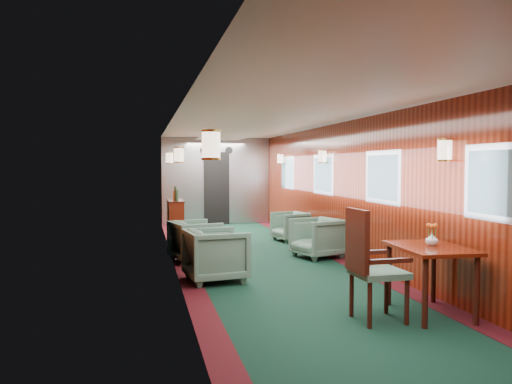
% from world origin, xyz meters
% --- Properties ---
extents(room, '(12.00, 12.10, 2.40)m').
position_xyz_m(room, '(0.00, 0.00, 1.63)').
color(room, black).
rests_on(room, ground).
extents(bulkhead, '(2.98, 0.17, 2.39)m').
position_xyz_m(bulkhead, '(0.00, 5.91, 1.18)').
color(bulkhead, '#A2A3A8').
rests_on(bulkhead, ground).
extents(windows_right, '(0.02, 8.60, 0.80)m').
position_xyz_m(windows_right, '(1.49, 0.25, 1.45)').
color(windows_right, '#AAACB1').
rests_on(windows_right, ground).
extents(wall_sconces, '(2.97, 7.97, 0.25)m').
position_xyz_m(wall_sconces, '(0.00, 0.57, 1.79)').
color(wall_sconces, beige).
rests_on(wall_sconces, ground).
extents(dining_table, '(0.76, 1.04, 0.75)m').
position_xyz_m(dining_table, '(1.05, -3.00, 0.63)').
color(dining_table, maroon).
rests_on(dining_table, ground).
extents(side_chair, '(0.54, 0.57, 1.18)m').
position_xyz_m(side_chair, '(0.30, -3.07, 0.64)').
color(side_chair, '#1F493F').
rests_on(side_chair, ground).
extents(credenza, '(0.32, 1.02, 1.19)m').
position_xyz_m(credenza, '(-1.34, 2.59, 0.47)').
color(credenza, maroon).
rests_on(credenza, ground).
extents(flower_vase, '(0.17, 0.17, 0.14)m').
position_xyz_m(flower_vase, '(1.09, -2.96, 0.82)').
color(flower_vase, beige).
rests_on(flower_vase, dining_table).
extents(armchair_left_near, '(0.92, 0.90, 0.74)m').
position_xyz_m(armchair_left_near, '(-0.99, -0.92, 0.37)').
color(armchair_left_near, '#1F493F').
rests_on(armchair_left_near, ground).
extents(armchair_left_far, '(0.94, 0.92, 0.70)m').
position_xyz_m(armchair_left_far, '(-1.12, 0.62, 0.35)').
color(armchair_left_far, '#1F493F').
rests_on(armchair_left_far, ground).
extents(armchair_right_near, '(0.96, 0.94, 0.70)m').
position_xyz_m(armchair_right_near, '(1.01, 0.49, 0.35)').
color(armchair_right_near, '#1F493F').
rests_on(armchair_right_near, ground).
extents(armchair_right_far, '(0.82, 0.81, 0.63)m').
position_xyz_m(armchair_right_far, '(1.12, 2.48, 0.31)').
color(armchair_right_far, '#1F493F').
rests_on(armchair_right_far, ground).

